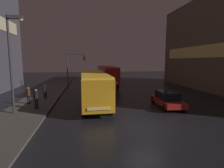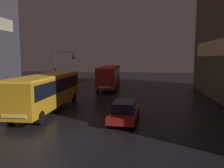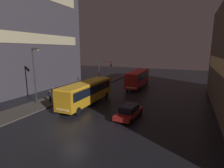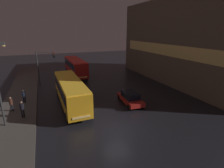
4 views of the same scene
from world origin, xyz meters
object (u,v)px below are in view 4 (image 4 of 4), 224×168
bus_far (75,66)px  pedestrian_mid (11,103)px  car_taxi (130,98)px  pedestrian_near (24,95)px  bus_near (70,90)px  traffic_light_main (44,62)px  pedestrian_far (22,108)px

bus_far → pedestrian_mid: bearing=52.8°
car_taxi → pedestrian_near: bearing=-17.9°
bus_near → traffic_light_main: (-2.59, 10.15, 1.91)m
pedestrian_near → pedestrian_far: 4.27m
car_taxi → traffic_light_main: bearing=-48.9°
pedestrian_mid → traffic_light_main: (3.92, 9.72, 2.76)m
car_taxi → pedestrian_mid: 13.77m
car_taxi → pedestrian_far: size_ratio=2.64×
car_taxi → pedestrian_mid: size_ratio=2.81×
bus_near → car_taxi: size_ratio=2.32×
bus_near → pedestrian_near: (-5.38, 2.57, -0.84)m
bus_near → pedestrian_far: (-5.21, -1.69, -0.76)m
bus_far → car_taxi: 17.02m
bus_far → pedestrian_far: 18.13m
bus_far → pedestrian_mid: (-9.73, -13.91, -0.95)m
pedestrian_near → traffic_light_main: size_ratio=0.29×
bus_far → pedestrian_near: size_ratio=6.35×
pedestrian_mid → pedestrian_far: bearing=-85.7°
bus_far → bus_near: bearing=75.2°
bus_far → pedestrian_far: (-8.43, -16.03, -0.86)m
bus_far → car_taxi: (3.77, -16.54, -1.32)m
pedestrian_far → traffic_light_main: size_ratio=0.31×
pedestrian_near → pedestrian_mid: bearing=-15.7°
bus_far → pedestrian_far: size_ratio=5.96×
pedestrian_near → bus_far: bearing=155.9°
pedestrian_near → pedestrian_mid: size_ratio=1.00×
bus_near → bus_far: 14.69m
bus_near → pedestrian_far: bus_near is taller
bus_near → traffic_light_main: size_ratio=1.89×
bus_near → bus_far: (3.22, 14.34, 0.10)m
pedestrian_near → traffic_light_main: (2.79, 7.58, 2.75)m
bus_near → pedestrian_near: 6.02m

